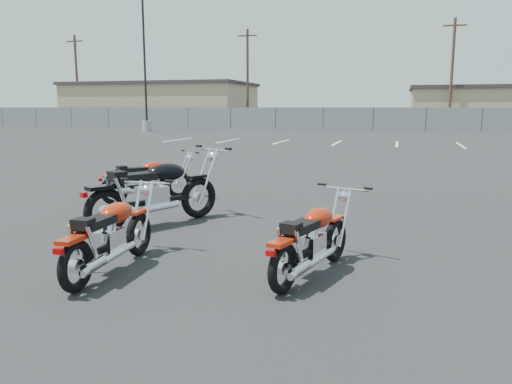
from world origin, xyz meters
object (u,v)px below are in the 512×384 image
(motorcycle_third_red, at_px, (111,235))
(motorcycle_rear_red, at_px, (312,240))
(motorcycle_front_red, at_px, (147,180))
(motorcycle_second_black, at_px, (155,192))

(motorcycle_third_red, relative_size, motorcycle_rear_red, 1.05)
(motorcycle_front_red, distance_m, motorcycle_second_black, 2.15)
(motorcycle_second_black, xyz_separation_m, motorcycle_third_red, (0.55, -2.15, -0.12))
(motorcycle_front_red, xyz_separation_m, motorcycle_rear_red, (3.88, -3.49, -0.02))
(motorcycle_front_red, bearing_deg, motorcycle_second_black, -58.46)
(motorcycle_front_red, distance_m, motorcycle_rear_red, 5.22)
(motorcycle_front_red, relative_size, motorcycle_rear_red, 0.93)
(motorcycle_second_black, height_order, motorcycle_third_red, motorcycle_second_black)
(motorcycle_second_black, xyz_separation_m, motorcycle_rear_red, (2.76, -1.66, -0.13))
(motorcycle_second_black, distance_m, motorcycle_rear_red, 3.22)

